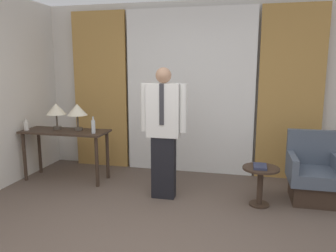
{
  "coord_description": "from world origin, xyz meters",
  "views": [
    {
      "loc": [
        0.85,
        -2.35,
        1.7
      ],
      "look_at": [
        -0.04,
        1.46,
        0.98
      ],
      "focal_mm": 35.0,
      "sensor_mm": 36.0,
      "label": 1
    }
  ],
  "objects": [
    {
      "name": "person",
      "position": [
        -0.13,
        1.61,
        0.92
      ],
      "size": [
        0.6,
        0.2,
        1.69
      ],
      "color": "black",
      "rests_on": "ground_plane"
    },
    {
      "name": "table_lamp_left",
      "position": [
        -1.9,
        2.03,
        1.05
      ],
      "size": [
        0.3,
        0.3,
        0.39
      ],
      "color": "#4C4238",
      "rests_on": "desk"
    },
    {
      "name": "table_lamp_right",
      "position": [
        -1.56,
        2.03,
        1.05
      ],
      "size": [
        0.3,
        0.3,
        0.39
      ],
      "color": "#4C4238",
      "rests_on": "desk"
    },
    {
      "name": "side_table",
      "position": [
        1.08,
        1.63,
        0.33
      ],
      "size": [
        0.44,
        0.44,
        0.49
      ],
      "color": "#38281E",
      "rests_on": "ground_plane"
    },
    {
      "name": "curtain_drape_left",
      "position": [
        -1.51,
        2.77,
        1.29
      ],
      "size": [
        0.92,
        0.06,
        2.58
      ],
      "color": "#B28442",
      "rests_on": "ground_plane"
    },
    {
      "name": "armchair",
      "position": [
        1.75,
        1.96,
        0.32
      ],
      "size": [
        0.62,
        0.64,
        0.87
      ],
      "color": "#38281E",
      "rests_on": "ground_plane"
    },
    {
      "name": "desk",
      "position": [
        -1.73,
        1.95,
        0.64
      ],
      "size": [
        1.29,
        0.49,
        0.76
      ],
      "color": "#38281E",
      "rests_on": "ground_plane"
    },
    {
      "name": "wall_back",
      "position": [
        0.0,
        2.9,
        1.35
      ],
      "size": [
        10.0,
        0.06,
        2.7
      ],
      "color": "silver",
      "rests_on": "ground_plane"
    },
    {
      "name": "curtain_drape_right",
      "position": [
        1.51,
        2.77,
        1.29
      ],
      "size": [
        0.92,
        0.06,
        2.58
      ],
      "color": "#B28442",
      "rests_on": "ground_plane"
    },
    {
      "name": "bottle_near_edge",
      "position": [
        -2.3,
        1.84,
        0.83
      ],
      "size": [
        0.07,
        0.07,
        0.17
      ],
      "color": "silver",
      "rests_on": "desk"
    },
    {
      "name": "book",
      "position": [
        1.07,
        1.62,
        0.5
      ],
      "size": [
        0.15,
        0.24,
        0.03
      ],
      "color": "#2D334C",
      "rests_on": "side_table"
    },
    {
      "name": "bottle_by_lamp",
      "position": [
        -1.23,
        1.87,
        0.86
      ],
      "size": [
        0.06,
        0.06,
        0.24
      ],
      "color": "silver",
      "rests_on": "desk"
    },
    {
      "name": "curtain_sheer_center",
      "position": [
        0.0,
        2.77,
        1.29
      ],
      "size": [
        2.02,
        0.06,
        2.58
      ],
      "color": "white",
      "rests_on": "ground_plane"
    }
  ]
}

